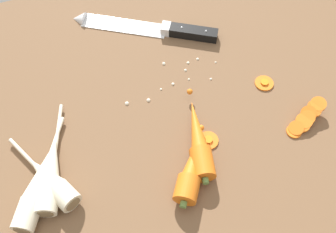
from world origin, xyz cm
name	(u,v)px	position (x,y,z in cm)	size (l,w,h in cm)	color
ground_plane	(164,118)	(0.00, 0.00, -2.00)	(120.00, 90.00, 4.00)	brown
chefs_knife	(142,27)	(3.53, 23.87, 0.65)	(31.01, 21.62, 4.18)	silver
whole_carrot	(198,141)	(3.21, -9.45, 2.10)	(8.24, 20.13, 4.20)	orange
whole_carrot_second	(191,170)	(-0.41, -14.46, 2.10)	(10.98, 14.11, 4.20)	orange
parsnip_front	(51,181)	(-24.37, -7.25, 1.98)	(10.29, 18.26, 4.00)	beige
parsnip_mid_left	(36,189)	(-27.05, -7.76, 1.98)	(13.38, 20.87, 4.00)	beige
parsnip_mid_right	(51,174)	(-24.08, -5.84, 1.98)	(9.77, 22.21, 4.00)	beige
carrot_slice_stack	(307,117)	(25.45, -12.13, 1.33)	(9.75, 5.92, 3.57)	orange
carrot_slice_stray_near	(264,83)	(22.40, -0.94, 0.36)	(3.98, 3.98, 0.70)	orange
carrot_slice_stray_mid	(208,140)	(5.54, -9.15, 0.36)	(3.98, 3.98, 0.70)	orange
mince_crumbs	(166,81)	(3.04, 7.08, 0.36)	(22.35, 8.75, 0.86)	silver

